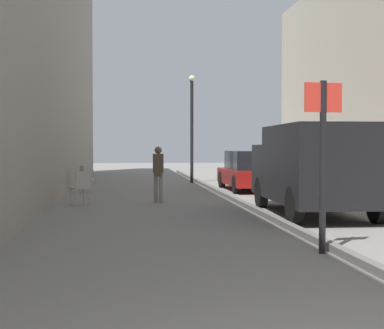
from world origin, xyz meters
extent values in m
plane|color=gray|center=(0.00, 12.00, 0.00)|extent=(80.00, 80.00, 0.00)
cube|color=#615F5B|center=(1.58, 12.00, 0.06)|extent=(0.16, 40.00, 0.12)
cylinder|color=gray|center=(-0.75, 13.31, 0.38)|extent=(0.11, 0.11, 0.76)
cylinder|color=gray|center=(-0.60, 13.25, 0.38)|extent=(0.11, 0.11, 0.76)
cube|color=brown|center=(-0.67, 13.28, 1.08)|extent=(0.26, 0.24, 0.65)
cylinder|color=brown|center=(-0.78, 13.32, 1.13)|extent=(0.09, 0.09, 0.55)
cylinder|color=brown|center=(-0.57, 13.24, 1.13)|extent=(0.09, 0.09, 0.55)
sphere|color=brown|center=(-0.67, 13.28, 1.51)|extent=(0.21, 0.21, 0.21)
cube|color=black|center=(2.79, 9.41, 1.22)|extent=(2.09, 3.57, 1.76)
cube|color=black|center=(2.87, 11.85, 1.00)|extent=(2.02, 1.43, 1.32)
cube|color=black|center=(2.89, 12.33, 1.29)|extent=(1.66, 0.10, 0.58)
cylinder|color=black|center=(1.98, 11.74, 0.40)|extent=(0.25, 0.81, 0.80)
cylinder|color=black|center=(3.75, 11.68, 0.40)|extent=(0.25, 0.81, 0.80)
cylinder|color=black|center=(1.86, 8.39, 0.40)|extent=(0.25, 0.81, 0.80)
cylinder|color=black|center=(3.64, 8.33, 0.40)|extent=(0.25, 0.81, 0.80)
cube|color=maroon|center=(2.96, 17.48, 0.49)|extent=(1.81, 4.21, 0.55)
cube|color=black|center=(2.96, 17.48, 1.11)|extent=(1.52, 2.52, 0.68)
cylinder|color=black|center=(2.14, 18.91, 0.32)|extent=(0.20, 0.64, 0.64)
cylinder|color=black|center=(3.78, 18.91, 0.32)|extent=(0.20, 0.64, 0.64)
cylinder|color=black|center=(2.15, 16.05, 0.32)|extent=(0.20, 0.64, 0.64)
cylinder|color=black|center=(3.79, 16.06, 0.32)|extent=(0.20, 0.64, 0.64)
cylinder|color=black|center=(1.35, 5.30, 1.30)|extent=(0.10, 0.10, 2.60)
cube|color=red|center=(1.35, 5.30, 2.35)|extent=(0.60, 0.10, 0.44)
cylinder|color=black|center=(1.31, 21.98, 2.25)|extent=(0.14, 0.14, 4.50)
sphere|color=beige|center=(1.31, 21.98, 4.62)|extent=(0.28, 0.28, 0.28)
cylinder|color=#B7B2A8|center=(-2.84, 17.46, 0.23)|extent=(0.04, 0.04, 0.45)
cylinder|color=#B7B2A8|center=(-2.70, 17.11, 0.23)|extent=(0.04, 0.04, 0.45)
cylinder|color=#B7B2A8|center=(-3.18, 17.32, 0.23)|extent=(0.04, 0.04, 0.45)
cylinder|color=#B7B2A8|center=(-3.05, 16.97, 0.23)|extent=(0.04, 0.04, 0.45)
cube|color=#B7B2A8|center=(-2.94, 17.22, 0.47)|extent=(0.57, 0.57, 0.04)
cube|color=#B7B2A8|center=(-3.13, 17.14, 0.71)|extent=(0.20, 0.42, 0.45)
cylinder|color=#B7B2A8|center=(-3.11, 12.95, 0.23)|extent=(0.04, 0.04, 0.45)
cylinder|color=#B7B2A8|center=(-2.78, 13.14, 0.23)|extent=(0.04, 0.04, 0.45)
cylinder|color=#B7B2A8|center=(-2.92, 12.63, 0.23)|extent=(0.04, 0.04, 0.45)
cylinder|color=#B7B2A8|center=(-2.60, 12.81, 0.23)|extent=(0.04, 0.04, 0.45)
cube|color=#B7B2A8|center=(-2.85, 12.88, 0.47)|extent=(0.60, 0.60, 0.04)
cube|color=#B7B2A8|center=(-2.75, 12.71, 0.71)|extent=(0.40, 0.25, 0.45)
camera|label=1|loc=(-1.58, -2.88, 1.62)|focal=52.76mm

